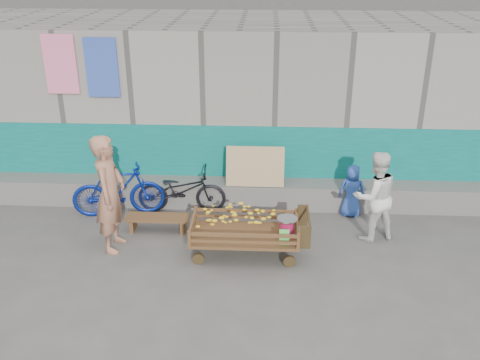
{
  "coord_description": "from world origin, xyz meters",
  "views": [
    {
      "loc": [
        0.47,
        -6.25,
        4.35
      ],
      "look_at": [
        0.09,
        1.2,
        1.0
      ],
      "focal_mm": 40.0,
      "sensor_mm": 36.0,
      "label": 1
    }
  ],
  "objects_px": {
    "vendor_man": "(110,194)",
    "bicycle_dark": "(182,190)",
    "banana_cart": "(243,225)",
    "bicycle_blue": "(118,190)",
    "woman": "(375,196)",
    "child": "(352,191)",
    "bench": "(158,220)"
  },
  "relations": [
    {
      "from": "bench",
      "to": "woman",
      "type": "distance_m",
      "value": 3.48
    },
    {
      "from": "vendor_man",
      "to": "child",
      "type": "relative_size",
      "value": 1.99
    },
    {
      "from": "child",
      "to": "woman",
      "type": "bearing_deg",
      "value": 111.99
    },
    {
      "from": "banana_cart",
      "to": "woman",
      "type": "height_order",
      "value": "woman"
    },
    {
      "from": "banana_cart",
      "to": "child",
      "type": "height_order",
      "value": "child"
    },
    {
      "from": "bicycle_dark",
      "to": "bicycle_blue",
      "type": "relative_size",
      "value": 0.97
    },
    {
      "from": "bench",
      "to": "bicycle_blue",
      "type": "relative_size",
      "value": 0.66
    },
    {
      "from": "banana_cart",
      "to": "bicycle_dark",
      "type": "relative_size",
      "value": 1.15
    },
    {
      "from": "banana_cart",
      "to": "child",
      "type": "xyz_separation_m",
      "value": [
        1.8,
        1.37,
        -0.04
      ]
    },
    {
      "from": "woman",
      "to": "bicycle_blue",
      "type": "xyz_separation_m",
      "value": [
        -4.19,
        0.56,
        -0.26
      ]
    },
    {
      "from": "vendor_man",
      "to": "bicycle_dark",
      "type": "height_order",
      "value": "vendor_man"
    },
    {
      "from": "vendor_man",
      "to": "bicycle_dark",
      "type": "xyz_separation_m",
      "value": [
        0.86,
        1.26,
        -0.52
      ]
    },
    {
      "from": "woman",
      "to": "child",
      "type": "distance_m",
      "value": 0.83
    },
    {
      "from": "woman",
      "to": "bicycle_blue",
      "type": "relative_size",
      "value": 0.94
    },
    {
      "from": "bench",
      "to": "child",
      "type": "height_order",
      "value": "child"
    },
    {
      "from": "banana_cart",
      "to": "bicycle_blue",
      "type": "relative_size",
      "value": 1.12
    },
    {
      "from": "bench",
      "to": "vendor_man",
      "type": "relative_size",
      "value": 0.56
    },
    {
      "from": "banana_cart",
      "to": "vendor_man",
      "type": "distance_m",
      "value": 2.03
    },
    {
      "from": "banana_cart",
      "to": "bicycle_blue",
      "type": "bearing_deg",
      "value": 151.58
    },
    {
      "from": "vendor_man",
      "to": "bicycle_dark",
      "type": "relative_size",
      "value": 1.2
    },
    {
      "from": "vendor_man",
      "to": "banana_cart",
      "type": "bearing_deg",
      "value": -91.42
    },
    {
      "from": "bench",
      "to": "bicycle_dark",
      "type": "distance_m",
      "value": 0.8
    },
    {
      "from": "woman",
      "to": "bicycle_dark",
      "type": "xyz_separation_m",
      "value": [
        -3.14,
        0.76,
        -0.33
      ]
    },
    {
      "from": "vendor_man",
      "to": "bicycle_blue",
      "type": "relative_size",
      "value": 1.17
    },
    {
      "from": "vendor_man",
      "to": "woman",
      "type": "relative_size",
      "value": 1.25
    },
    {
      "from": "vendor_man",
      "to": "child",
      "type": "xyz_separation_m",
      "value": [
        3.78,
        1.25,
        -0.45
      ]
    },
    {
      "from": "vendor_man",
      "to": "woman",
      "type": "bearing_deg",
      "value": -80.92
    },
    {
      "from": "bench",
      "to": "child",
      "type": "relative_size",
      "value": 1.12
    },
    {
      "from": "banana_cart",
      "to": "bench",
      "type": "height_order",
      "value": "banana_cart"
    },
    {
      "from": "bicycle_blue",
      "to": "bench",
      "type": "bearing_deg",
      "value": -134.72
    },
    {
      "from": "vendor_man",
      "to": "child",
      "type": "bearing_deg",
      "value": -69.73
    },
    {
      "from": "woman",
      "to": "child",
      "type": "bearing_deg",
      "value": -91.68
    }
  ]
}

